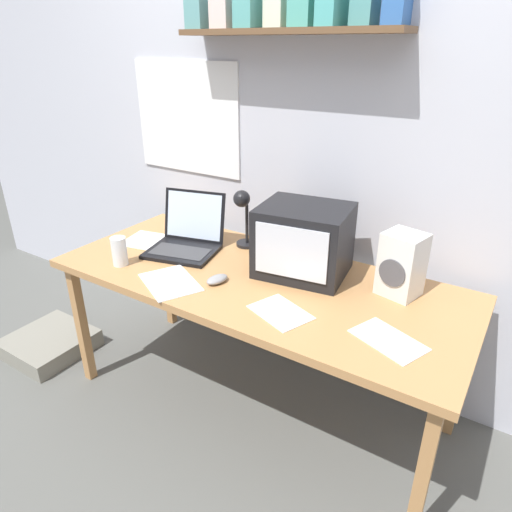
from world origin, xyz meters
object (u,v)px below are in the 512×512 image
object	(u,v)px
desk_lamp	(243,211)
juice_glass	(120,253)
computer_mouse	(217,279)
loose_paper_near_monitor	(170,282)
space_heater	(402,265)
floor_cushion	(50,343)
printed_handout	(388,340)
corner_desk	(256,287)
open_notebook	(280,312)
crt_monitor	(304,240)
laptop	(187,236)
loose_paper_near_laptop	(144,240)

from	to	relation	value
desk_lamp	juice_glass	xyz separation A→B (m)	(-0.37, -0.47, -0.13)
computer_mouse	loose_paper_near_monitor	bearing A→B (deg)	-146.87
space_heater	floor_cushion	size ratio (longest dim) A/B	0.62
desk_lamp	printed_handout	distance (m)	0.96
corner_desk	computer_mouse	size ratio (longest dim) A/B	15.88
open_notebook	floor_cushion	xyz separation A→B (m)	(-1.48, -0.10, -0.66)
crt_monitor	desk_lamp	xyz separation A→B (m)	(-0.37, 0.08, 0.04)
printed_handout	floor_cushion	xyz separation A→B (m)	(-1.89, -0.14, -0.66)
printed_handout	open_notebook	bearing A→B (deg)	-173.55
computer_mouse	space_heater	bearing A→B (deg)	25.61
space_heater	computer_mouse	world-z (taller)	space_heater
crt_monitor	computer_mouse	bearing A→B (deg)	-140.34
laptop	juice_glass	bearing A→B (deg)	-128.13
space_heater	loose_paper_near_monitor	world-z (taller)	space_heater
space_heater	open_notebook	distance (m)	0.53
crt_monitor	space_heater	world-z (taller)	crt_monitor
desk_lamp	computer_mouse	distance (m)	0.42
computer_mouse	laptop	bearing A→B (deg)	148.24
crt_monitor	printed_handout	size ratio (longest dim) A/B	1.48
corner_desk	loose_paper_near_laptop	world-z (taller)	loose_paper_near_laptop
juice_glass	open_notebook	distance (m)	0.83
crt_monitor	space_heater	xyz separation A→B (m)	(0.42, 0.04, -0.02)
desk_lamp	loose_paper_near_laptop	xyz separation A→B (m)	(-0.49, -0.20, -0.19)
juice_glass	loose_paper_near_monitor	distance (m)	0.32
floor_cushion	crt_monitor	bearing A→B (deg)	17.73
crt_monitor	loose_paper_near_monitor	size ratio (longest dim) A/B	1.24
space_heater	loose_paper_near_laptop	distance (m)	1.29
computer_mouse	loose_paper_near_monitor	world-z (taller)	computer_mouse
crt_monitor	loose_paper_near_laptop	world-z (taller)	crt_monitor
juice_glass	printed_handout	xyz separation A→B (m)	(1.23, 0.08, -0.06)
printed_handout	computer_mouse	bearing A→B (deg)	178.66
laptop	floor_cushion	distance (m)	1.14
space_heater	loose_paper_near_laptop	size ratio (longest dim) A/B	1.07
corner_desk	open_notebook	xyz separation A→B (m)	(0.24, -0.20, 0.05)
juice_glass	open_notebook	size ratio (longest dim) A/B	0.50
crt_monitor	juice_glass	size ratio (longest dim) A/B	3.13
desk_lamp	printed_handout	xyz separation A→B (m)	(0.86, -0.39, -0.19)
loose_paper_near_laptop	space_heater	bearing A→B (deg)	7.16
desk_lamp	floor_cushion	distance (m)	1.43
laptop	computer_mouse	bearing A→B (deg)	-45.77
open_notebook	loose_paper_near_laptop	world-z (taller)	same
printed_handout	floor_cushion	size ratio (longest dim) A/B	0.66
floor_cushion	printed_handout	bearing A→B (deg)	4.32
loose_paper_near_monitor	floor_cushion	world-z (taller)	loose_paper_near_monitor
laptop	desk_lamp	bearing A→B (deg)	20.10
juice_glass	floor_cushion	size ratio (longest dim) A/B	0.31
corner_desk	crt_monitor	distance (m)	0.30
space_heater	computer_mouse	size ratio (longest dim) A/B	2.28
space_heater	printed_handout	xyz separation A→B (m)	(0.07, -0.34, -0.13)
laptop	open_notebook	xyz separation A→B (m)	(0.69, -0.28, -0.07)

